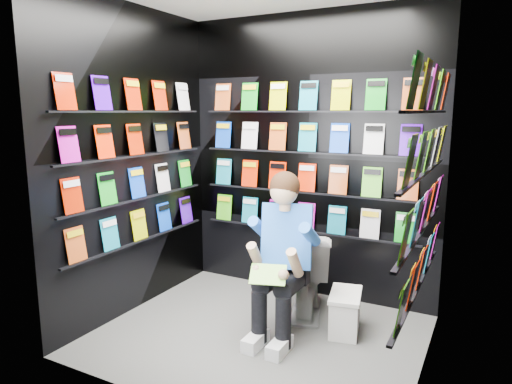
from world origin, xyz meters
The scene contains 13 objects.
floor centered at (0.00, 0.00, 0.00)m, with size 2.40×2.40×0.00m, color #565754.
wall_back centered at (0.00, 1.00, 1.30)m, with size 2.40×0.04×2.60m, color black.
wall_front centered at (0.00, -1.00, 1.30)m, with size 2.40×0.04×2.60m, color black.
wall_left centered at (-1.20, 0.00, 1.30)m, with size 0.04×2.00×2.60m, color black.
wall_right centered at (1.20, 0.00, 1.30)m, with size 0.04×2.00×2.60m, color black.
comics_back centered at (0.00, 0.97, 1.31)m, with size 2.10×0.06×1.37m, color #CA501B, non-canonical shape.
comics_left centered at (-1.17, 0.00, 1.31)m, with size 0.06×1.70×1.37m, color #CA501B, non-canonical shape.
comics_right centered at (1.17, 0.00, 1.31)m, with size 0.06×1.70×1.37m, color #CA501B, non-canonical shape.
toilet centered at (0.16, 0.57, 0.37)m, with size 0.42×0.75×0.73m, color white.
longbox centered at (0.58, 0.38, 0.15)m, with size 0.21×0.39×0.29m, color white.
longbox_lid centered at (0.58, 0.38, 0.31)m, with size 0.23×0.41×0.03m, color white.
reader centered at (0.16, 0.19, 0.77)m, with size 0.51×0.75×1.38m, color blue, non-canonical shape.
held_comic centered at (0.16, -0.16, 0.58)m, with size 0.26×0.01×0.18m, color green.
Camera 1 is at (1.53, -2.93, 1.73)m, focal length 32.00 mm.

